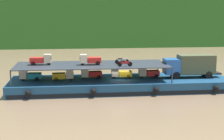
# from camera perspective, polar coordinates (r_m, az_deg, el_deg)

# --- Properties ---
(ground_plane) EXTENTS (400.00, 400.00, 0.00)m
(ground_plane) POSITION_cam_1_polar(r_m,az_deg,el_deg) (47.56, 1.31, -3.18)
(ground_plane) COLOR #7F664C
(cargo_barge) EXTENTS (29.12, 8.73, 1.50)m
(cargo_barge) POSITION_cam_1_polar(r_m,az_deg,el_deg) (47.38, 1.32, -2.31)
(cargo_barge) COLOR navy
(cargo_barge) RESTS_ON ground
(covered_lorry) EXTENTS (7.88, 2.38, 3.10)m
(covered_lorry) POSITION_cam_1_polar(r_m,az_deg,el_deg) (48.94, 12.55, 0.76)
(covered_lorry) COLOR #285BA3
(covered_lorry) RESTS_ON cargo_barge
(cargo_rack) EXTENTS (19.92, 7.36, 2.00)m
(cargo_rack) POSITION_cam_1_polar(r_m,az_deg,el_deg) (46.54, -3.31, 0.83)
(cargo_rack) COLOR #2D333D
(cargo_rack) RESTS_ON cargo_barge
(mini_truck_lower_stern) EXTENTS (2.79, 1.29, 1.38)m
(mini_truck_lower_stern) POSITION_cam_1_polar(r_m,az_deg,el_deg) (47.13, -13.10, -0.83)
(mini_truck_lower_stern) COLOR teal
(mini_truck_lower_stern) RESTS_ON cargo_barge
(mini_truck_lower_aft) EXTENTS (2.79, 1.30, 1.38)m
(mini_truck_lower_aft) POSITION_cam_1_polar(r_m,az_deg,el_deg) (46.40, -7.90, -0.84)
(mini_truck_lower_aft) COLOR gold
(mini_truck_lower_aft) RESTS_ON cargo_barge
(mini_truck_lower_mid) EXTENTS (2.79, 1.29, 1.38)m
(mini_truck_lower_mid) POSITION_cam_1_polar(r_m,az_deg,el_deg) (47.24, -3.40, -0.57)
(mini_truck_lower_mid) COLOR red
(mini_truck_lower_mid) RESTS_ON cargo_barge
(mini_truck_lower_fore) EXTENTS (2.79, 1.28, 1.38)m
(mini_truck_lower_fore) POSITION_cam_1_polar(r_m,az_deg,el_deg) (47.39, 1.47, -0.53)
(mini_truck_lower_fore) COLOR gold
(mini_truck_lower_fore) RESTS_ON cargo_barge
(mini_truck_lower_bow) EXTENTS (2.77, 1.26, 1.38)m
(mini_truck_lower_bow) POSITION_cam_1_polar(r_m,az_deg,el_deg) (48.09, 5.90, -0.43)
(mini_truck_lower_bow) COLOR red
(mini_truck_lower_bow) RESTS_ON cargo_barge
(mini_truck_upper_stern) EXTENTS (2.78, 1.26, 1.38)m
(mini_truck_upper_stern) POSITION_cam_1_polar(r_m,az_deg,el_deg) (46.92, -11.39, 1.66)
(mini_truck_upper_stern) COLOR red
(mini_truck_upper_stern) RESTS_ON cargo_rack
(mini_truck_upper_mid) EXTENTS (2.78, 1.28, 1.38)m
(mini_truck_upper_mid) POSITION_cam_1_polar(r_m,az_deg,el_deg) (46.08, -3.59, 1.69)
(mini_truck_upper_mid) COLOR red
(mini_truck_upper_mid) RESTS_ON cargo_rack
(motorcycle_upper_port) EXTENTS (1.90, 0.55, 0.87)m
(motorcycle_upper_port) POSITION_cam_1_polar(r_m,az_deg,el_deg) (44.73, 2.06, 1.12)
(motorcycle_upper_port) COLOR black
(motorcycle_upper_port) RESTS_ON cargo_rack
(motorcycle_upper_centre) EXTENTS (1.90, 0.55, 0.87)m
(motorcycle_upper_centre) POSITION_cam_1_polar(r_m,az_deg,el_deg) (46.88, 1.59, 1.52)
(motorcycle_upper_centre) COLOR black
(motorcycle_upper_centre) RESTS_ON cargo_rack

